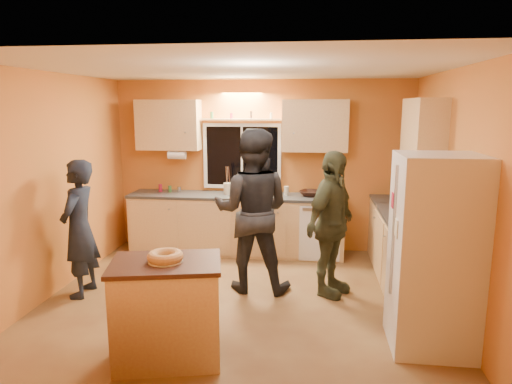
# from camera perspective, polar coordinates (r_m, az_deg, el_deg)

# --- Properties ---
(ground) EXTENTS (4.50, 4.50, 0.00)m
(ground) POSITION_cam_1_polar(r_m,az_deg,el_deg) (5.45, -1.75, -13.25)
(ground) COLOR brown
(ground) RESTS_ON ground
(room_shell) EXTENTS (4.54, 4.04, 2.61)m
(room_shell) POSITION_cam_1_polar(r_m,az_deg,el_deg) (5.40, 0.09, 4.41)
(room_shell) COLOR #B6742E
(room_shell) RESTS_ON ground
(back_counter) EXTENTS (4.23, 0.62, 0.90)m
(back_counter) POSITION_cam_1_polar(r_m,az_deg,el_deg) (6.89, 0.52, -4.08)
(back_counter) COLOR tan
(back_counter) RESTS_ON ground
(right_counter) EXTENTS (0.62, 1.84, 0.90)m
(right_counter) POSITION_cam_1_polar(r_m,az_deg,el_deg) (5.81, 18.57, -7.48)
(right_counter) COLOR tan
(right_counter) RESTS_ON ground
(refrigerator) EXTENTS (0.72, 0.70, 1.80)m
(refrigerator) POSITION_cam_1_polar(r_m,az_deg,el_deg) (4.46, 21.40, -7.16)
(refrigerator) COLOR silver
(refrigerator) RESTS_ON ground
(island) EXTENTS (1.05, 0.83, 0.90)m
(island) POSITION_cam_1_polar(r_m,az_deg,el_deg) (4.18, -11.01, -14.28)
(island) COLOR tan
(island) RESTS_ON ground
(bundt_pastry) EXTENTS (0.31, 0.31, 0.09)m
(bundt_pastry) POSITION_cam_1_polar(r_m,az_deg,el_deg) (4.00, -11.26, -7.91)
(bundt_pastry) COLOR tan
(bundt_pastry) RESTS_ON island
(person_left) EXTENTS (0.41, 0.60, 1.61)m
(person_left) POSITION_cam_1_polar(r_m,az_deg,el_deg) (5.70, -21.22, -4.29)
(person_left) COLOR black
(person_left) RESTS_ON ground
(person_center) EXTENTS (0.97, 0.77, 1.96)m
(person_center) POSITION_cam_1_polar(r_m,az_deg,el_deg) (5.45, -0.48, -2.36)
(person_center) COLOR black
(person_center) RESTS_ON ground
(person_right) EXTENTS (0.85, 1.08, 1.71)m
(person_right) POSITION_cam_1_polar(r_m,az_deg,el_deg) (5.39, 9.37, -3.98)
(person_right) COLOR #2E3220
(person_right) RESTS_ON ground
(mixing_bowl) EXTENTS (0.42, 0.42, 0.08)m
(mixing_bowl) POSITION_cam_1_polar(r_m,az_deg,el_deg) (6.78, 6.88, -0.15)
(mixing_bowl) COLOR black
(mixing_bowl) RESTS_ON back_counter
(utensil_crock) EXTENTS (0.14, 0.14, 0.17)m
(utensil_crock) POSITION_cam_1_polar(r_m,az_deg,el_deg) (6.87, -3.48, 0.43)
(utensil_crock) COLOR beige
(utensil_crock) RESTS_ON back_counter
(potted_plant) EXTENTS (0.33, 0.31, 0.30)m
(potted_plant) POSITION_cam_1_polar(r_m,az_deg,el_deg) (4.91, 21.31, -3.72)
(potted_plant) COLOR gray
(potted_plant) RESTS_ON right_counter
(red_box) EXTENTS (0.19, 0.17, 0.07)m
(red_box) POSITION_cam_1_polar(r_m,az_deg,el_deg) (6.11, 18.78, -1.92)
(red_box) COLOR maroon
(red_box) RESTS_ON right_counter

